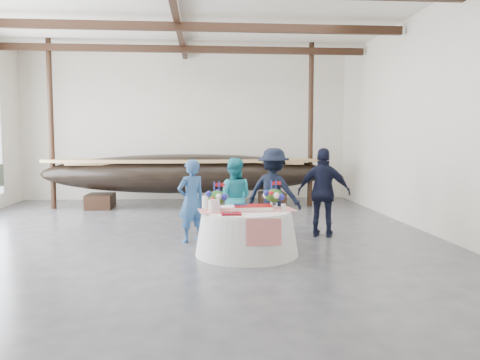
{
  "coord_description": "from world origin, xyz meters",
  "views": [
    {
      "loc": [
        0.52,
        -8.72,
        1.87
      ],
      "look_at": [
        1.22,
        0.15,
        1.09
      ],
      "focal_mm": 35.0,
      "sensor_mm": 36.0,
      "label": 1
    }
  ],
  "objects": [
    {
      "name": "pavilion_structure",
      "position": [
        0.0,
        0.73,
        4.0
      ],
      "size": [
        9.8,
        11.76,
        4.5
      ],
      "color": "black",
      "rests_on": "ground"
    },
    {
      "name": "wall_back",
      "position": [
        0.0,
        6.0,
        2.25
      ],
      "size": [
        10.0,
        0.02,
        4.5
      ],
      "primitive_type": "cube",
      "color": "silver",
      "rests_on": "ground"
    },
    {
      "name": "guest_woman_blue",
      "position": [
        0.3,
        -0.25,
        0.75
      ],
      "size": [
        0.66,
        0.6,
        1.51
      ],
      "primitive_type": "imported",
      "rotation": [
        0.0,
        0.0,
        3.7
      ],
      "color": "#284E80",
      "rests_on": "ground"
    },
    {
      "name": "banquet_table",
      "position": [
        1.22,
        -1.25,
        0.36
      ],
      "size": [
        1.68,
        1.68,
        0.72
      ],
      "color": "white",
      "rests_on": "ground"
    },
    {
      "name": "guest_man_left",
      "position": [
        1.88,
        0.2,
        0.85
      ],
      "size": [
        1.27,
        1.12,
        1.7
      ],
      "primitive_type": "imported",
      "rotation": [
        0.0,
        0.0,
        2.58
      ],
      "color": "black",
      "rests_on": "ground"
    },
    {
      "name": "tabletop_items",
      "position": [
        1.17,
        -1.13,
        0.87
      ],
      "size": [
        1.6,
        0.98,
        0.4
      ],
      "color": "red",
      "rests_on": "banquet_table"
    },
    {
      "name": "floor",
      "position": [
        0.0,
        0.0,
        0.0
      ],
      "size": [
        10.0,
        12.0,
        0.01
      ],
      "primitive_type": "cube",
      "color": "#3D3D42",
      "rests_on": "ground"
    },
    {
      "name": "wall_front",
      "position": [
        0.0,
        -6.0,
        2.25
      ],
      "size": [
        10.0,
        0.02,
        4.5
      ],
      "primitive_type": "cube",
      "color": "silver",
      "rests_on": "ground"
    },
    {
      "name": "wall_right",
      "position": [
        5.0,
        0.0,
        2.25
      ],
      "size": [
        0.02,
        12.0,
        4.5
      ],
      "primitive_type": "cube",
      "color": "silver",
      "rests_on": "ground"
    },
    {
      "name": "guest_man_right",
      "position": [
        2.82,
        0.01,
        0.85
      ],
      "size": [
        1.08,
        0.72,
        1.71
      ],
      "primitive_type": "imported",
      "rotation": [
        0.0,
        0.0,
        2.81
      ],
      "color": "black",
      "rests_on": "ground"
    },
    {
      "name": "guest_woman_teal",
      "position": [
        1.08,
        -0.03,
        0.76
      ],
      "size": [
        0.82,
        0.69,
        1.52
      ],
      "primitive_type": "imported",
      "rotation": [
        0.0,
        0.0,
        2.98
      ],
      "color": "teal",
      "rests_on": "ground"
    },
    {
      "name": "longboat_display",
      "position": [
        0.08,
        4.12,
        0.94
      ],
      "size": [
        7.83,
        1.57,
        1.47
      ],
      "color": "black",
      "rests_on": "ground"
    }
  ]
}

